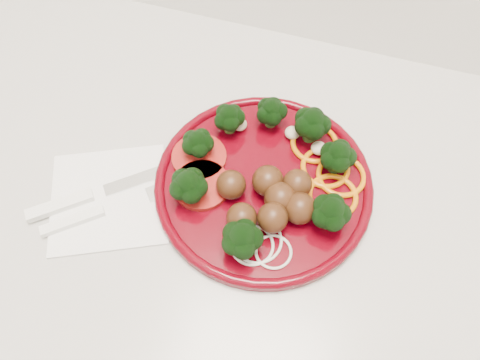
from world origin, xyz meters
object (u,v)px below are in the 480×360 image
(knife, at_px, (88,196))
(plate, at_px, (265,178))
(napkin, at_px, (109,198))
(fork, at_px, (90,215))

(knife, bearing_deg, plate, -17.99)
(plate, xyz_separation_m, napkin, (-0.19, -0.08, -0.02))
(napkin, distance_m, fork, 0.03)
(napkin, height_order, fork, fork)
(knife, bearing_deg, napkin, -22.66)
(knife, height_order, fork, knife)
(napkin, relative_size, fork, 0.95)
(plate, height_order, napkin, plate)
(napkin, relative_size, knife, 0.85)
(napkin, xyz_separation_m, knife, (-0.03, -0.01, 0.01))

